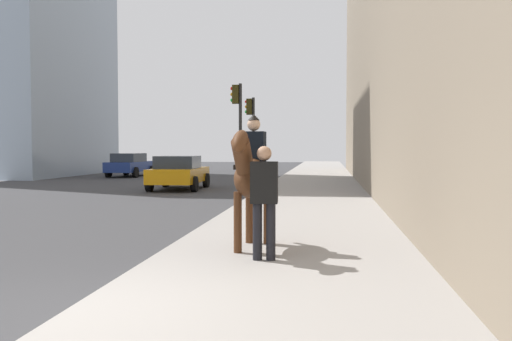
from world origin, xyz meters
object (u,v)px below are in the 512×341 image
object	(u,v)px
pedestrian_greeting	(264,195)
traffic_light_near_curb	(238,121)
car_far_lane	(130,164)
traffic_light_far_curb	(251,128)
mounted_horse_near	(252,175)
car_near_lane	(179,172)

from	to	relation	value
pedestrian_greeting	traffic_light_near_curb	bearing A→B (deg)	8.77
car_far_lane	traffic_light_far_curb	size ratio (longest dim) A/B	1.07
mounted_horse_near	car_near_lane	size ratio (longest dim) A/B	0.55
pedestrian_greeting	traffic_light_far_curb	distance (m)	15.70
car_near_lane	traffic_light_near_curb	world-z (taller)	traffic_light_near_curb
mounted_horse_near	car_near_lane	world-z (taller)	mounted_horse_near
car_near_lane	car_far_lane	distance (m)	11.17
mounted_horse_near	traffic_light_near_curb	size ratio (longest dim) A/B	0.53
pedestrian_greeting	traffic_light_near_curb	size ratio (longest dim) A/B	0.41
car_near_lane	car_far_lane	size ratio (longest dim) A/B	0.96
traffic_light_near_curb	mounted_horse_near	bearing A→B (deg)	-169.33
mounted_horse_near	traffic_light_far_curb	world-z (taller)	traffic_light_far_curb
mounted_horse_near	pedestrian_greeting	xyz separation A→B (m)	(-0.87, -0.30, -0.24)
pedestrian_greeting	car_far_lane	world-z (taller)	pedestrian_greeting
pedestrian_greeting	car_far_lane	size ratio (longest dim) A/B	0.40
traffic_light_near_curb	traffic_light_far_curb	bearing A→B (deg)	-0.26
pedestrian_greeting	traffic_light_far_curb	size ratio (longest dim) A/B	0.43
pedestrian_greeting	traffic_light_near_curb	distance (m)	12.35
car_near_lane	pedestrian_greeting	bearing A→B (deg)	-161.30
mounted_horse_near	pedestrian_greeting	distance (m)	0.95
traffic_light_far_curb	mounted_horse_near	bearing A→B (deg)	-171.87
traffic_light_near_curb	traffic_light_far_curb	size ratio (longest dim) A/B	1.05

